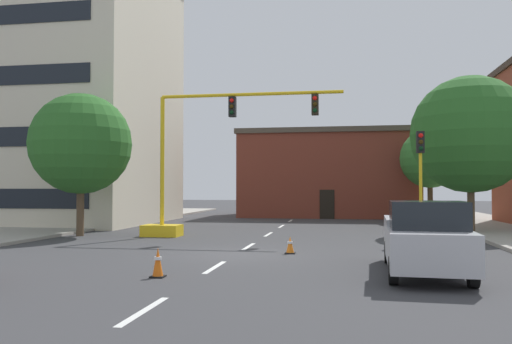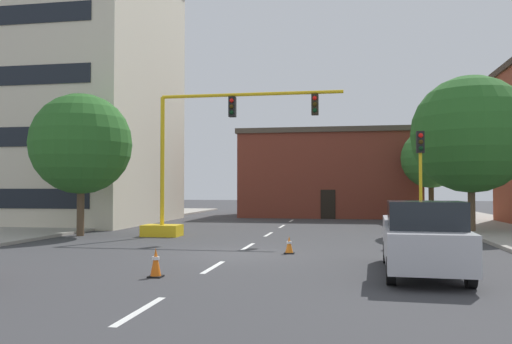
{
  "view_description": "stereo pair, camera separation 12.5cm",
  "coord_description": "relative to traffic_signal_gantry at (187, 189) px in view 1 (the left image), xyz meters",
  "views": [
    {
      "loc": [
        3.75,
        -17.94,
        2.33
      ],
      "look_at": [
        -0.47,
        7.01,
        3.11
      ],
      "focal_mm": 36.56,
      "sensor_mm": 36.0,
      "label": 1
    },
    {
      "loc": [
        3.87,
        -17.92,
        2.33
      ],
      "look_at": [
        -0.47,
        7.01,
        3.11
      ],
      "focal_mm": 36.56,
      "sensor_mm": 36.0,
      "label": 2
    }
  ],
  "objects": [
    {
      "name": "lane_stripe_seg_6",
      "position": [
        3.67,
        12.88,
        -2.27
      ],
      "size": [
        0.16,
        2.4,
        0.01
      ],
      "primitive_type": "cube",
      "color": "silver",
      "rests_on": "ground_plane"
    },
    {
      "name": "building_tall_left",
      "position": [
        -12.49,
        8.69,
        6.56
      ],
      "size": [
        15.52,
        12.93,
        17.65
      ],
      "color": "beige",
      "rests_on": "ground_plane"
    },
    {
      "name": "traffic_cone_roadside_b",
      "position": [
        2.62,
        -11.04,
        -1.89
      ],
      "size": [
        0.36,
        0.36,
        0.77
      ],
      "color": "black",
      "rests_on": "ground_plane"
    },
    {
      "name": "building_brick_center",
      "position": [
        6.16,
        19.89,
        1.21
      ],
      "size": [
        14.26,
        9.19,
        6.96
      ],
      "color": "brown",
      "rests_on": "ground_plane"
    },
    {
      "name": "lane_stripe_seg_4",
      "position": [
        3.67,
        1.88,
        -2.27
      ],
      "size": [
        0.16,
        2.4,
        0.01
      ],
      "primitive_type": "cube",
      "color": "silver",
      "rests_on": "ground_plane"
    },
    {
      "name": "lane_stripe_seg_5",
      "position": [
        3.67,
        7.38,
        -2.27
      ],
      "size": [
        0.16,
        2.4,
        0.01
      ],
      "primitive_type": "cube",
      "color": "silver",
      "rests_on": "ground_plane"
    },
    {
      "name": "tree_left_near",
      "position": [
        -5.24,
        -0.49,
        2.21
      ],
      "size": [
        4.91,
        4.91,
        6.94
      ],
      "color": "brown",
      "rests_on": "ground_plane"
    },
    {
      "name": "ground_plane",
      "position": [
        3.67,
        -6.12,
        -2.28
      ],
      "size": [
        160.0,
        160.0,
        0.0
      ],
      "primitive_type": "plane",
      "color": "#38383A"
    },
    {
      "name": "pickup_truck_silver",
      "position": [
        9.57,
        -9.38,
        -1.3
      ],
      "size": [
        2.26,
        5.49,
        1.99
      ],
      "color": "#BCBCC1",
      "rests_on": "ground_plane"
    },
    {
      "name": "lane_stripe_seg_2",
      "position": [
        3.67,
        -9.12,
        -2.27
      ],
      "size": [
        0.16,
        2.4,
        0.01
      ],
      "primitive_type": "cube",
      "color": "silver",
      "rests_on": "ground_plane"
    },
    {
      "name": "sidewalk_left",
      "position": [
        -8.98,
        1.88,
        -2.21
      ],
      "size": [
        6.0,
        56.0,
        0.14
      ],
      "primitive_type": "cube",
      "color": "#9E998E",
      "rests_on": "ground_plane"
    },
    {
      "name": "tree_right_mid",
      "position": [
        13.81,
        3.97,
        2.79
      ],
      "size": [
        6.0,
        6.0,
        8.07
      ],
      "color": "brown",
      "rests_on": "ground_plane"
    },
    {
      "name": "lane_stripe_seg_1",
      "position": [
        3.67,
        -14.62,
        -2.27
      ],
      "size": [
        0.16,
        2.4,
        0.01
      ],
      "primitive_type": "cube",
      "color": "silver",
      "rests_on": "ground_plane"
    },
    {
      "name": "traffic_light_pole_right",
      "position": [
        10.72,
        -0.55,
        1.25
      ],
      "size": [
        0.32,
        0.47,
        4.8
      ],
      "color": "yellow",
      "rests_on": "ground_plane"
    },
    {
      "name": "traffic_cone_roadside_a",
      "position": [
        5.52,
        -5.59,
        -1.97
      ],
      "size": [
        0.36,
        0.36,
        0.62
      ],
      "color": "black",
      "rests_on": "ground_plane"
    },
    {
      "name": "lane_stripe_seg_3",
      "position": [
        3.67,
        -3.62,
        -2.27
      ],
      "size": [
        0.16,
        2.4,
        0.01
      ],
      "primitive_type": "cube",
      "color": "silver",
      "rests_on": "ground_plane"
    },
    {
      "name": "traffic_signal_gantry",
      "position": [
        0.0,
        0.0,
        0.0
      ],
      "size": [
        9.58,
        1.2,
        6.83
      ],
      "color": "yellow",
      "rests_on": "ground_plane"
    },
    {
      "name": "tree_right_far",
      "position": [
        13.32,
        13.58,
        2.09
      ],
      "size": [
        4.1,
        4.1,
        6.43
      ],
      "color": "#4C3823",
      "rests_on": "ground_plane"
    }
  ]
}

